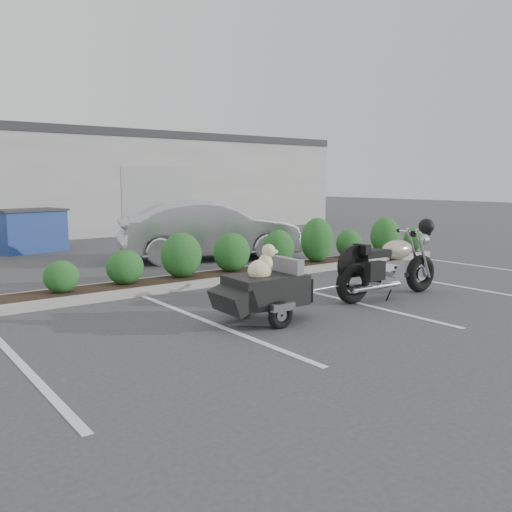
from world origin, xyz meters
TOP-DOWN VIEW (x-y plane):
  - ground at (0.00, 0.00)m, footprint 90.00×90.00m
  - planter_kerb at (1.00, 2.20)m, footprint 12.00×1.00m
  - building at (0.00, 17.00)m, footprint 26.00×10.00m
  - motorcycle at (1.98, -1.01)m, footprint 2.46×0.83m
  - pet_trailer at (-0.81, -0.98)m, footprint 1.96×1.10m
  - sedan at (1.95, 4.94)m, footprint 4.98×3.08m
  - dumpster at (-1.45, 9.49)m, footprint 2.12×1.64m

SIDE VIEW (x-z plane):
  - ground at x=0.00m, z-range 0.00..0.00m
  - planter_kerb at x=1.00m, z-range 0.00..0.15m
  - pet_trailer at x=-0.81m, z-range -0.09..1.08m
  - motorcycle at x=1.98m, z-range -0.14..1.27m
  - dumpster at x=-1.45m, z-range 0.01..1.26m
  - sedan at x=1.95m, z-range 0.00..1.55m
  - building at x=0.00m, z-range 0.00..4.00m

